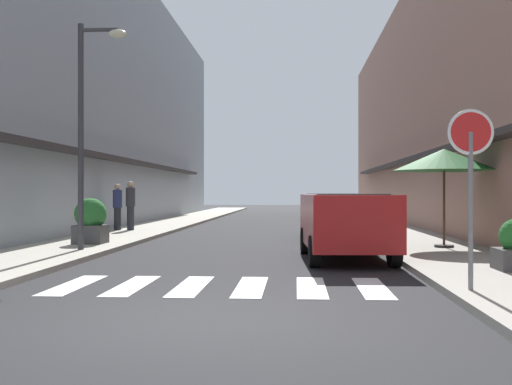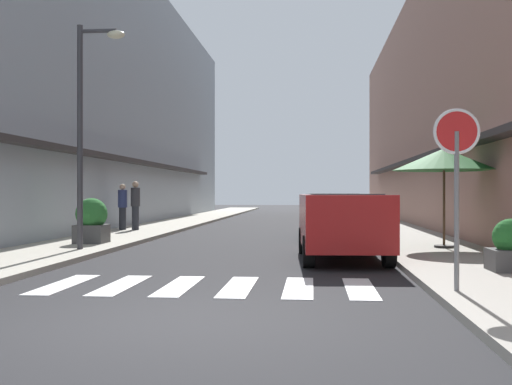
{
  "view_description": "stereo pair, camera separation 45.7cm",
  "coord_description": "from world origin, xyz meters",
  "px_view_note": "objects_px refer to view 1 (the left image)",
  "views": [
    {
      "loc": [
        1.18,
        -6.99,
        1.49
      ],
      "look_at": [
        0.09,
        9.91,
        1.5
      ],
      "focal_mm": 43.32,
      "sensor_mm": 36.0,
      "label": 1
    },
    {
      "loc": [
        1.64,
        -6.96,
        1.49
      ],
      "look_at": [
        0.09,
        9.91,
        1.5
      ],
      "focal_mm": 43.32,
      "sensor_mm": 36.0,
      "label": 2
    }
  ],
  "objects_px": {
    "round_street_sign": "(471,151)",
    "parked_car_mid": "(330,211)",
    "parked_car_near": "(345,218)",
    "pedestrian_walking_far": "(117,206)",
    "planter_midblock": "(90,221)",
    "cafe_umbrella": "(444,160)",
    "pedestrian_walking_near": "(131,204)",
    "street_lamp": "(88,112)"
  },
  "relations": [
    {
      "from": "round_street_sign",
      "to": "street_lamp",
      "type": "xyz_separation_m",
      "value": [
        -7.47,
        5.72,
        1.37
      ]
    },
    {
      "from": "street_lamp",
      "to": "round_street_sign",
      "type": "bearing_deg",
      "value": -37.46
    },
    {
      "from": "round_street_sign",
      "to": "pedestrian_walking_far",
      "type": "relative_size",
      "value": 1.5
    },
    {
      "from": "planter_midblock",
      "to": "pedestrian_walking_far",
      "type": "xyz_separation_m",
      "value": [
        -1.02,
        6.01,
        0.28
      ]
    },
    {
      "from": "parked_car_mid",
      "to": "planter_midblock",
      "type": "distance_m",
      "value": 7.45
    },
    {
      "from": "cafe_umbrella",
      "to": "pedestrian_walking_far",
      "type": "bearing_deg",
      "value": 147.44
    },
    {
      "from": "parked_car_near",
      "to": "pedestrian_walking_near",
      "type": "bearing_deg",
      "value": 129.94
    },
    {
      "from": "planter_midblock",
      "to": "pedestrian_walking_near",
      "type": "bearing_deg",
      "value": 94.96
    },
    {
      "from": "street_lamp",
      "to": "cafe_umbrella",
      "type": "distance_m",
      "value": 8.89
    },
    {
      "from": "parked_car_near",
      "to": "street_lamp",
      "type": "relative_size",
      "value": 0.8
    },
    {
      "from": "round_street_sign",
      "to": "cafe_umbrella",
      "type": "xyz_separation_m",
      "value": [
        1.27,
        6.93,
        0.24
      ]
    },
    {
      "from": "parked_car_near",
      "to": "planter_midblock",
      "type": "xyz_separation_m",
      "value": [
        -6.65,
        2.61,
        -0.19
      ]
    },
    {
      "from": "parked_car_near",
      "to": "pedestrian_walking_near",
      "type": "height_order",
      "value": "pedestrian_walking_near"
    },
    {
      "from": "round_street_sign",
      "to": "planter_midblock",
      "type": "relative_size",
      "value": 2.08
    },
    {
      "from": "round_street_sign",
      "to": "pedestrian_walking_near",
      "type": "relative_size",
      "value": 1.42
    },
    {
      "from": "planter_midblock",
      "to": "pedestrian_walking_near",
      "type": "xyz_separation_m",
      "value": [
        -0.52,
        5.95,
        0.34
      ]
    },
    {
      "from": "street_lamp",
      "to": "pedestrian_walking_far",
      "type": "distance_m",
      "value": 8.31
    },
    {
      "from": "parked_car_near",
      "to": "planter_midblock",
      "type": "height_order",
      "value": "parked_car_near"
    },
    {
      "from": "round_street_sign",
      "to": "pedestrian_walking_near",
      "type": "xyz_separation_m",
      "value": [
        -8.53,
        13.45,
        -1.0
      ]
    },
    {
      "from": "pedestrian_walking_near",
      "to": "pedestrian_walking_far",
      "type": "relative_size",
      "value": 1.06
    },
    {
      "from": "street_lamp",
      "to": "planter_midblock",
      "type": "height_order",
      "value": "street_lamp"
    },
    {
      "from": "cafe_umbrella",
      "to": "pedestrian_walking_far",
      "type": "xyz_separation_m",
      "value": [
        -10.3,
        6.58,
        -1.3
      ]
    },
    {
      "from": "parked_car_near",
      "to": "street_lamp",
      "type": "height_order",
      "value": "street_lamp"
    },
    {
      "from": "cafe_umbrella",
      "to": "pedestrian_walking_near",
      "type": "relative_size",
      "value": 1.42
    },
    {
      "from": "parked_car_near",
      "to": "pedestrian_walking_far",
      "type": "bearing_deg",
      "value": 131.68
    },
    {
      "from": "parked_car_near",
      "to": "parked_car_mid",
      "type": "relative_size",
      "value": 1.02
    },
    {
      "from": "street_lamp",
      "to": "cafe_umbrella",
      "type": "relative_size",
      "value": 2.14
    },
    {
      "from": "cafe_umbrella",
      "to": "planter_midblock",
      "type": "relative_size",
      "value": 2.08
    },
    {
      "from": "parked_car_near",
      "to": "parked_car_mid",
      "type": "height_order",
      "value": "same"
    },
    {
      "from": "parked_car_mid",
      "to": "planter_midblock",
      "type": "height_order",
      "value": "parked_car_mid"
    },
    {
      "from": "street_lamp",
      "to": "cafe_umbrella",
      "type": "xyz_separation_m",
      "value": [
        8.73,
        1.21,
        -1.13
      ]
    },
    {
      "from": "round_street_sign",
      "to": "parked_car_mid",
      "type": "bearing_deg",
      "value": 97.17
    },
    {
      "from": "planter_midblock",
      "to": "pedestrian_walking_far",
      "type": "bearing_deg",
      "value": 99.65
    },
    {
      "from": "round_street_sign",
      "to": "street_lamp",
      "type": "distance_m",
      "value": 9.51
    },
    {
      "from": "parked_car_mid",
      "to": "pedestrian_walking_far",
      "type": "height_order",
      "value": "pedestrian_walking_far"
    },
    {
      "from": "parked_car_near",
      "to": "round_street_sign",
      "type": "xyz_separation_m",
      "value": [
        1.37,
        -4.89,
        1.15
      ]
    },
    {
      "from": "parked_car_mid",
      "to": "street_lamp",
      "type": "height_order",
      "value": "street_lamp"
    },
    {
      "from": "parked_car_near",
      "to": "pedestrian_walking_near",
      "type": "distance_m",
      "value": 11.16
    },
    {
      "from": "parked_car_near",
      "to": "pedestrian_walking_far",
      "type": "distance_m",
      "value": 11.54
    },
    {
      "from": "parked_car_mid",
      "to": "cafe_umbrella",
      "type": "xyz_separation_m",
      "value": [
        2.63,
        -3.93,
        1.39
      ]
    },
    {
      "from": "round_street_sign",
      "to": "street_lamp",
      "type": "bearing_deg",
      "value": 142.54
    },
    {
      "from": "parked_car_mid",
      "to": "street_lamp",
      "type": "distance_m",
      "value": 8.37
    }
  ]
}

